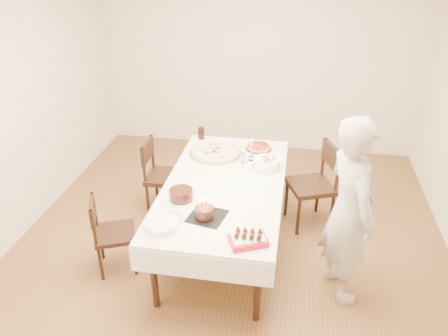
% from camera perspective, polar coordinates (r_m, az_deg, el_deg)
% --- Properties ---
extents(floor, '(5.00, 5.00, 0.00)m').
position_cam_1_polar(floor, '(4.67, 0.77, -10.11)').
color(floor, brown).
rests_on(floor, ground).
extents(wall_back, '(4.50, 0.04, 2.70)m').
position_cam_1_polar(wall_back, '(6.32, 4.60, 14.14)').
color(wall_back, beige).
rests_on(wall_back, floor).
extents(wall_left, '(0.04, 5.00, 2.70)m').
position_cam_1_polar(wall_left, '(4.83, -26.68, 6.56)').
color(wall_left, beige).
rests_on(wall_left, floor).
extents(dining_table, '(1.61, 2.35, 0.75)m').
position_cam_1_polar(dining_table, '(4.46, 0.00, -6.20)').
color(dining_table, white).
rests_on(dining_table, floor).
extents(chair_right_savory, '(0.64, 0.64, 0.96)m').
position_cam_1_polar(chair_right_savory, '(4.83, 11.24, -2.33)').
color(chair_right_savory, black).
rests_on(chair_right_savory, floor).
extents(chair_left_savory, '(0.47, 0.47, 0.89)m').
position_cam_1_polar(chair_left_savory, '(5.03, -7.64, -1.13)').
color(chair_left_savory, black).
rests_on(chair_left_savory, floor).
extents(chair_left_dessert, '(0.53, 0.53, 0.79)m').
position_cam_1_polar(chair_left_dessert, '(4.30, -14.04, -8.31)').
color(chair_left_dessert, black).
rests_on(chair_left_dessert, floor).
extents(person, '(0.62, 0.73, 1.71)m').
position_cam_1_polar(person, '(3.81, 15.99, -5.45)').
color(person, beige).
rests_on(person, floor).
extents(pizza_white, '(0.65, 0.65, 0.04)m').
position_cam_1_polar(pizza_white, '(4.80, -1.13, 2.04)').
color(pizza_white, beige).
rests_on(pizza_white, dining_table).
extents(pizza_pepperoni, '(0.37, 0.37, 0.04)m').
position_cam_1_polar(pizza_pepperoni, '(4.94, 4.54, 2.74)').
color(pizza_pepperoni, red).
rests_on(pizza_pepperoni, dining_table).
extents(red_placemat, '(0.29, 0.29, 0.01)m').
position_cam_1_polar(red_placemat, '(4.62, 5.45, 0.48)').
color(red_placemat, '#B21E1E').
rests_on(red_placemat, dining_table).
extents(pasta_bowl, '(0.37, 0.37, 0.09)m').
position_cam_1_polar(pasta_bowl, '(4.53, 5.59, 0.62)').
color(pasta_bowl, white).
rests_on(pasta_bowl, dining_table).
extents(taper_candle, '(0.07, 0.07, 0.26)m').
position_cam_1_polar(taper_candle, '(4.64, 3.60, 2.47)').
color(taper_candle, white).
rests_on(taper_candle, dining_table).
extents(shaker_pair, '(0.09, 0.09, 0.10)m').
position_cam_1_polar(shaker_pair, '(4.60, 2.48, 1.16)').
color(shaker_pair, white).
rests_on(shaker_pair, dining_table).
extents(cola_glass, '(0.08, 0.08, 0.14)m').
position_cam_1_polar(cola_glass, '(5.16, -2.99, 4.56)').
color(cola_glass, black).
rests_on(cola_glass, dining_table).
extents(layer_cake, '(0.33, 0.33, 0.11)m').
position_cam_1_polar(layer_cake, '(3.99, -5.62, -3.55)').
color(layer_cake, black).
rests_on(layer_cake, dining_table).
extents(cake_board, '(0.36, 0.36, 0.01)m').
position_cam_1_polar(cake_board, '(3.79, -2.22, -6.34)').
color(cake_board, black).
rests_on(cake_board, dining_table).
extents(birthday_cake, '(0.21, 0.21, 0.16)m').
position_cam_1_polar(birthday_cake, '(3.72, -2.59, -5.34)').
color(birthday_cake, '#3B1C10').
rests_on(birthday_cake, dining_table).
extents(strawberry_box, '(0.34, 0.29, 0.07)m').
position_cam_1_polar(strawberry_box, '(3.47, 3.17, -9.29)').
color(strawberry_box, red).
rests_on(strawberry_box, dining_table).
extents(box_lid, '(0.32, 0.23, 0.02)m').
position_cam_1_polar(box_lid, '(3.57, 3.44, -8.81)').
color(box_lid, beige).
rests_on(box_lid, dining_table).
extents(plate_stack, '(0.34, 0.34, 0.06)m').
position_cam_1_polar(plate_stack, '(3.67, -8.15, -7.33)').
color(plate_stack, white).
rests_on(plate_stack, dining_table).
extents(china_plate, '(0.28, 0.28, 0.01)m').
position_cam_1_polar(china_plate, '(3.77, -7.40, -6.65)').
color(china_plate, white).
rests_on(china_plate, dining_table).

